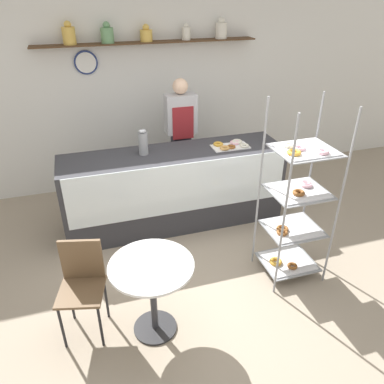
# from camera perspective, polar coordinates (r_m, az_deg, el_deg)

# --- Properties ---
(ground_plane) EXTENTS (14.00, 14.00, 0.00)m
(ground_plane) POSITION_cam_1_polar(r_m,az_deg,el_deg) (4.15, 1.70, -12.89)
(ground_plane) COLOR gray
(back_wall) EXTENTS (10.00, 0.30, 2.70)m
(back_wall) POSITION_cam_1_polar(r_m,az_deg,el_deg) (5.69, -6.53, 14.63)
(back_wall) COLOR white
(back_wall) RESTS_ON ground_plane
(display_counter) EXTENTS (2.75, 0.70, 0.99)m
(display_counter) POSITION_cam_1_polar(r_m,az_deg,el_deg) (4.77, -2.67, 0.56)
(display_counter) COLOR #333338
(display_counter) RESTS_ON ground_plane
(pastry_rack) EXTENTS (0.61, 0.54, 1.89)m
(pastry_rack) POSITION_cam_1_polar(r_m,az_deg,el_deg) (3.89, 15.50, -2.23)
(pastry_rack) COLOR gray
(pastry_rack) RESTS_ON ground_plane
(person_worker) EXTENTS (0.41, 0.23, 1.73)m
(person_worker) POSITION_cam_1_polar(r_m,az_deg,el_deg) (5.16, -1.68, 8.43)
(person_worker) COLOR #282833
(person_worker) RESTS_ON ground_plane
(cafe_table) EXTENTS (0.72, 0.72, 0.75)m
(cafe_table) POSITION_cam_1_polar(r_m,az_deg,el_deg) (3.28, -6.08, -13.42)
(cafe_table) COLOR #262628
(cafe_table) RESTS_ON ground_plane
(cafe_chair) EXTENTS (0.46, 0.46, 0.89)m
(cafe_chair) POSITION_cam_1_polar(r_m,az_deg,el_deg) (3.45, -16.43, -12.54)
(cafe_chair) COLOR black
(cafe_chair) RESTS_ON ground_plane
(coffee_carafe) EXTENTS (0.11, 0.11, 0.31)m
(coffee_carafe) POSITION_cam_1_polar(r_m,az_deg,el_deg) (4.48, -7.46, 7.54)
(coffee_carafe) COLOR gray
(coffee_carafe) RESTS_ON display_counter
(donut_tray_counter) EXTENTS (0.46, 0.27, 0.05)m
(donut_tray_counter) POSITION_cam_1_polar(r_m,az_deg,el_deg) (4.73, 6.00, 7.12)
(donut_tray_counter) COLOR white
(donut_tray_counter) RESTS_ON display_counter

